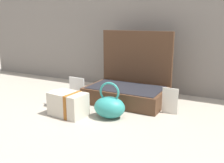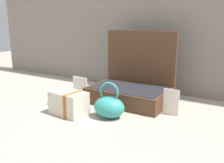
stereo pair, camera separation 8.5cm
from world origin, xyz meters
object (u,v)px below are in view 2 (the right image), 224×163
object	(u,v)px
teal_pouch_handbag	(109,107)
cream_toiletry_bag	(69,103)
coffee_mug	(59,97)
open_suitcase	(131,87)
info_card_left	(171,102)
poster_card_right	(80,88)

from	to	relation	value
teal_pouch_handbag	cream_toiletry_bag	distance (m)	0.22
coffee_mug	open_suitcase	bearing A→B (deg)	40.91
info_card_left	poster_card_right	xyz separation A→B (m)	(-0.59, -0.04, 0.00)
coffee_mug	teal_pouch_handbag	bearing A→B (deg)	-2.53
open_suitcase	cream_toiletry_bag	distance (m)	0.42
open_suitcase	poster_card_right	xyz separation A→B (m)	(-0.29, -0.14, -0.02)
cream_toiletry_bag	poster_card_right	world-z (taller)	poster_card_right
open_suitcase	teal_pouch_handbag	xyz separation A→B (m)	(0.03, -0.31, -0.03)
open_suitcase	cream_toiletry_bag	bearing A→B (deg)	-114.96
coffee_mug	info_card_left	bearing A→B (deg)	16.89
teal_pouch_handbag	coffee_mug	distance (m)	0.37
coffee_mug	info_card_left	xyz separation A→B (m)	(0.63, 0.19, 0.03)
cream_toiletry_bag	info_card_left	size ratio (longest dim) A/B	1.42
open_suitcase	teal_pouch_handbag	distance (m)	0.31
coffee_mug	info_card_left	size ratio (longest dim) A/B	0.78
open_suitcase	poster_card_right	size ratio (longest dim) A/B	3.23
teal_pouch_handbag	cream_toiletry_bag	world-z (taller)	teal_pouch_handbag
open_suitcase	info_card_left	size ratio (longest dim) A/B	3.34
coffee_mug	info_card_left	world-z (taller)	info_card_left
cream_toiletry_bag	info_card_left	xyz separation A→B (m)	(0.47, 0.28, 0.01)
cream_toiletry_bag	coffee_mug	size ratio (longest dim) A/B	1.81
coffee_mug	poster_card_right	xyz separation A→B (m)	(0.04, 0.15, 0.03)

